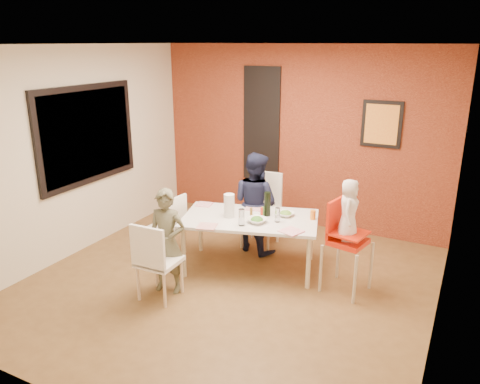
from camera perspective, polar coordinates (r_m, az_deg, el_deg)
The scene contains 35 objects.
ground at distance 5.64m, azimuth -1.41°, elevation -11.05°, with size 4.50×4.50×0.00m, color brown.
ceiling at distance 4.93m, azimuth -1.66°, elevation 17.55°, with size 4.50×4.50×0.02m, color silver.
wall_back at distance 7.13m, azimuth 7.18°, elevation 6.61°, with size 4.50×0.02×2.70m, color beige.
wall_front at distance 3.44m, azimuth -19.83°, elevation -6.92°, with size 4.50×0.02×2.70m, color beige.
wall_left at distance 6.48m, azimuth -19.37°, elevation 4.59°, with size 0.02×4.50×2.70m, color beige.
wall_right at distance 4.55m, azimuth 24.26°, elevation -1.40°, with size 0.02×4.50×2.70m, color beige.
brick_accent_wall at distance 7.11m, azimuth 7.13°, elevation 6.58°, with size 4.50×0.02×2.70m, color maroon.
picture_window_frame at distance 6.55m, azimuth -18.12°, elevation 6.65°, with size 0.05×1.70×1.30m, color black.
picture_window_pane at distance 6.54m, azimuth -18.02°, elevation 6.64°, with size 0.02×1.55×1.15m, color black.
glassblock_strip at distance 7.29m, azimuth 2.66°, elevation 8.18°, with size 0.55×0.03×1.70m, color silver.
glassblock_surround at distance 7.29m, azimuth 2.64°, elevation 8.18°, with size 0.60×0.03×1.76m, color black.
art_print_frame at distance 6.73m, azimuth 16.88°, elevation 7.92°, with size 0.54×0.03×0.64m, color black.
art_print_canvas at distance 6.72m, azimuth 16.86°, elevation 7.90°, with size 0.44×0.01×0.54m, color #F7A836.
dining_table at distance 5.74m, azimuth 1.23°, elevation -3.68°, with size 1.82×1.32×0.68m.
chair_near at distance 5.16m, azimuth -10.38°, elevation -7.93°, with size 0.43×0.43×0.91m.
chair_far at distance 6.49m, azimuth 2.78°, elevation -1.57°, with size 0.49×0.49×1.01m.
chair_left at distance 6.19m, azimuth -8.41°, elevation -3.72°, with size 0.43×0.43×0.84m.
high_chair at distance 5.38m, azimuth 12.59°, elevation -5.42°, with size 0.53×0.53×1.07m.
child_near at distance 5.30m, azimuth -8.89°, elevation -5.97°, with size 0.44×0.29×1.21m, color brown.
child_far at distance 6.24m, azimuth 1.89°, elevation -1.27°, with size 0.66×0.52×1.36m, color black.
toddler at distance 5.24m, azimuth 13.11°, elevation -2.14°, with size 0.34×0.22×0.69m, color silver.
plate_near_left at distance 5.45m, azimuth -4.07°, elevation -4.19°, with size 0.21×0.21×0.01m, color silver.
plate_far_mid at distance 6.02m, azimuth 1.68°, elevation -1.95°, with size 0.21×0.21×0.01m, color silver.
plate_near_right at distance 5.33m, azimuth 6.28°, elevation -4.78°, with size 0.22×0.22×0.01m, color white.
plate_far_left at distance 6.17m, azimuth -4.39°, elevation -1.52°, with size 0.20×0.20×0.01m, color white.
salad_bowl_a at distance 5.55m, azimuth 2.07°, elevation -3.47°, with size 0.23×0.23×0.06m, color white.
salad_bowl_b at distance 5.78m, azimuth 5.59°, elevation -2.70°, with size 0.20×0.20×0.05m, color white.
wine_bottle at distance 5.74m, azimuth 3.35°, elevation -1.48°, with size 0.08×0.08×0.30m, color black.
wine_glass_a at distance 5.44m, azimuth 0.19°, elevation -3.10°, with size 0.07×0.07×0.20m, color silver.
wine_glass_b at distance 5.57m, azimuth 4.59°, elevation -2.80°, with size 0.06×0.06×0.18m, color silver.
paper_towel_roll at distance 5.69m, azimuth -1.32°, elevation -1.68°, with size 0.13×0.13×0.29m, color silver.
condiment_red at distance 5.71m, azimuth 2.65°, elevation -2.50°, with size 0.03×0.03×0.12m, color red.
condiment_green at distance 5.73m, azimuth 2.81°, elevation -2.41°, with size 0.03×0.03×0.13m, color #3F7D29.
condiment_brown at distance 5.68m, azimuth 1.37°, elevation -2.57°, with size 0.03×0.03×0.13m, color brown.
sippy_cup at distance 5.71m, azimuth 8.87°, elevation -2.77°, with size 0.07×0.07×0.11m, color orange.
Camera 1 is at (2.36, -4.33, 2.73)m, focal length 35.00 mm.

